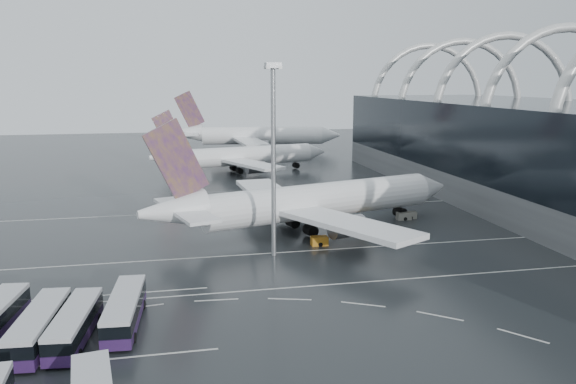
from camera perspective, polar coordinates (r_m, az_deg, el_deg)
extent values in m
plane|color=black|center=(70.62, 0.01, -9.11)|extent=(420.00, 420.00, 0.00)
torus|color=silver|center=(117.29, 26.05, 6.94)|extent=(33.80, 1.80, 33.80)
torus|color=silver|center=(132.83, 21.05, 7.72)|extent=(33.80, 1.80, 33.80)
torus|color=silver|center=(149.17, 17.11, 8.29)|extent=(33.80, 1.80, 33.80)
torus|color=silver|center=(166.08, 13.95, 8.71)|extent=(33.80, 1.80, 33.80)
cube|color=beige|center=(68.79, 0.35, -9.68)|extent=(120.00, 0.25, 0.01)
cube|color=beige|center=(81.77, -1.71, -6.22)|extent=(120.00, 0.25, 0.01)
cube|color=beige|center=(108.49, -4.28, -1.83)|extent=(120.00, 0.25, 0.01)
cube|color=beige|center=(55.69, -22.20, -15.86)|extent=(28.00, 0.25, 0.01)
cube|color=beige|center=(70.13, -19.88, -9.96)|extent=(28.00, 0.25, 0.01)
cylinder|color=white|center=(93.31, 3.48, -0.83)|extent=(41.12, 17.30, 5.72)
cone|color=white|center=(107.41, 14.23, 0.45)|extent=(7.31, 7.18, 5.72)
cone|color=white|center=(82.81, -11.72, -1.92)|extent=(11.10, 8.31, 5.72)
cube|color=#411B71|center=(81.76, -11.26, 3.14)|extent=(9.28, 3.29, 12.13)
cube|color=white|center=(83.38, -10.42, -1.78)|extent=(9.35, 18.29, 0.49)
cube|color=white|center=(81.29, 5.69, -3.13)|extent=(17.90, 24.96, 0.79)
cube|color=white|center=(102.12, -2.06, -0.09)|extent=(8.89, 25.15, 0.79)
cylinder|color=slate|center=(86.11, 6.02, -3.53)|extent=(6.16, 4.77, 3.36)
cylinder|color=slate|center=(100.83, 0.32, -1.27)|extent=(6.16, 4.77, 3.36)
cube|color=black|center=(92.27, 1.36, -3.47)|extent=(13.16, 9.45, 2.17)
cylinder|color=white|center=(152.42, -4.04, 3.71)|extent=(35.75, 12.63, 5.10)
cone|color=white|center=(160.50, 2.82, 4.11)|extent=(6.26, 6.12, 5.10)
cone|color=white|center=(146.26, -12.23, 3.50)|extent=(9.69, 6.88, 5.10)
cube|color=#411B71|center=(145.73, -12.00, 6.06)|extent=(8.39, 2.34, 10.82)
cube|color=white|center=(146.63, -11.56, 3.55)|extent=(7.28, 16.32, 0.44)
cube|color=white|center=(141.07, -3.84, 2.87)|extent=(14.71, 22.58, 0.70)
cube|color=white|center=(161.69, -6.56, 3.91)|extent=(6.33, 22.05, 0.70)
cylinder|color=slate|center=(145.07, -3.28, 2.48)|extent=(5.37, 3.96, 2.99)
cylinder|color=slate|center=(159.82, -5.31, 3.28)|extent=(5.37, 3.96, 2.99)
cube|color=black|center=(151.77, -5.27, 2.31)|extent=(11.53, 7.77, 1.94)
cylinder|color=white|center=(197.79, -2.62, 5.76)|extent=(42.06, 12.26, 6.21)
cone|color=white|center=(199.49, 4.33, 5.78)|extent=(7.26, 7.08, 6.21)
cone|color=white|center=(199.13, -10.21, 5.94)|extent=(11.50, 7.71, 6.21)
cube|color=#411B71|center=(198.44, -9.98, 8.22)|extent=(10.29, 2.15, 13.15)
cube|color=white|center=(198.88, -9.59, 5.95)|extent=(7.60, 19.76, 0.53)
cube|color=white|center=(184.55, -3.90, 5.14)|extent=(9.12, 27.16, 0.86)
cube|color=white|center=(211.16, -3.83, 5.92)|extent=(16.37, 27.68, 0.86)
cylinder|color=slate|center=(188.48, -2.90, 4.69)|extent=(6.36, 4.46, 3.64)
cylinder|color=slate|center=(207.62, -2.94, 5.31)|extent=(6.36, 4.46, 3.64)
cube|color=black|center=(198.25, -3.85, 4.51)|extent=(13.71, 8.66, 2.35)
cylinder|color=black|center=(66.39, -25.32, -11.17)|extent=(0.46, 1.02, 0.98)
cube|color=#281544|center=(59.94, -23.89, -13.08)|extent=(3.84, 12.92, 1.08)
cube|color=black|center=(59.49, -23.99, -12.04)|extent=(3.87, 12.67, 1.27)
cube|color=#B8B7BC|center=(59.17, -24.05, -11.28)|extent=(3.84, 12.92, 0.44)
cylinder|color=black|center=(56.19, -23.69, -15.17)|extent=(0.42, 1.00, 0.98)
cylinder|color=black|center=(57.03, -26.40, -15.02)|extent=(0.42, 1.00, 0.98)
cylinder|color=black|center=(63.32, -21.60, -11.96)|extent=(0.42, 1.00, 0.98)
cylinder|color=black|center=(64.06, -24.01, -11.88)|extent=(0.42, 1.00, 0.98)
cube|color=#281544|center=(59.33, -20.80, -13.13)|extent=(3.91, 12.41, 1.03)
cube|color=black|center=(58.89, -20.88, -12.13)|extent=(3.94, 12.17, 1.22)
cube|color=#B8B7BC|center=(58.58, -20.93, -11.39)|extent=(3.91, 12.41, 0.42)
cylinder|color=black|center=(55.75, -20.45, -15.16)|extent=(0.42, 0.97, 0.94)
cylinder|color=black|center=(56.45, -23.11, -15.02)|extent=(0.42, 0.97, 0.94)
cylinder|color=black|center=(62.64, -18.69, -12.03)|extent=(0.42, 0.97, 0.94)
cylinder|color=black|center=(63.26, -21.05, -11.96)|extent=(0.42, 0.97, 0.94)
cube|color=#281544|center=(60.97, -16.21, -12.11)|extent=(3.67, 12.90, 1.08)
cube|color=black|center=(60.52, -16.27, -11.09)|extent=(3.71, 12.65, 1.27)
cube|color=#B8B7BC|center=(60.20, -16.31, -10.33)|extent=(3.67, 12.90, 0.44)
cylinder|color=black|center=(57.25, -15.37, -14.08)|extent=(0.41, 1.00, 0.98)
cylinder|color=black|center=(57.68, -18.14, -14.05)|extent=(0.41, 1.00, 0.98)
cylinder|color=black|center=(64.66, -14.46, -11.00)|extent=(0.41, 1.00, 0.98)
cylinder|color=black|center=(65.04, -16.89, -11.01)|extent=(0.41, 1.00, 0.98)
cylinder|color=gray|center=(77.78, -1.49, 2.80)|extent=(0.66, 0.66, 26.27)
cube|color=gray|center=(76.94, -1.55, 12.73)|extent=(2.06, 2.06, 0.75)
cube|color=silver|center=(76.93, -1.55, 12.53)|extent=(1.88, 1.88, 0.38)
cube|color=#BA7518|center=(95.34, 8.07, -3.37)|extent=(2.35, 1.39, 1.28)
cube|color=slate|center=(103.97, 12.26, -2.30)|extent=(2.28, 1.35, 1.25)
cube|color=#BA7518|center=(85.52, 3.20, -4.97)|extent=(2.50, 1.48, 1.36)
cube|color=slate|center=(102.82, 11.69, -2.40)|extent=(2.47, 1.46, 1.35)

